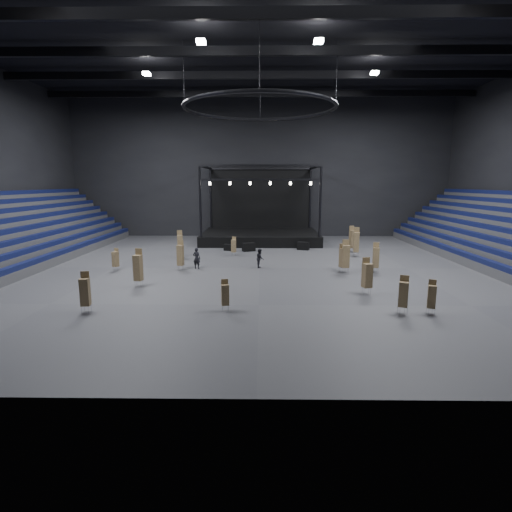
{
  "coord_description": "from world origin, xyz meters",
  "views": [
    {
      "loc": [
        0.15,
        -33.26,
        7.12
      ],
      "look_at": [
        -0.28,
        -2.0,
        1.4
      ],
      "focal_mm": 28.0,
      "sensor_mm": 36.0,
      "label": 1
    }
  ],
  "objects_px": {
    "chair_stack_3": "(432,296)",
    "flight_case_mid": "(249,247)",
    "flight_case_right": "(303,246)",
    "crew_member": "(260,258)",
    "chair_stack_5": "(356,242)",
    "chair_stack_11": "(85,291)",
    "chair_stack_2": "(138,267)",
    "stage": "(260,229)",
    "chair_stack_7": "(343,257)",
    "chair_stack_10": "(180,244)",
    "chair_stack_8": "(346,256)",
    "chair_stack_6": "(367,275)",
    "chair_stack_14": "(403,294)",
    "chair_stack_13": "(352,239)",
    "chair_stack_0": "(180,255)",
    "man_center": "(197,258)",
    "chair_stack_12": "(234,246)",
    "chair_stack_4": "(225,294)",
    "flight_case_left": "(229,247)",
    "chair_stack_1": "(116,259)",
    "chair_stack_9": "(376,257)"
  },
  "relations": [
    {
      "from": "chair_stack_3",
      "to": "flight_case_mid",
      "type": "bearing_deg",
      "value": 135.87
    },
    {
      "from": "chair_stack_6",
      "to": "chair_stack_10",
      "type": "xyz_separation_m",
      "value": [
        -14.63,
        12.33,
        0.11
      ]
    },
    {
      "from": "flight_case_right",
      "to": "chair_stack_0",
      "type": "bearing_deg",
      "value": -137.37
    },
    {
      "from": "stage",
      "to": "chair_stack_3",
      "type": "relative_size",
      "value": 7.3
    },
    {
      "from": "chair_stack_14",
      "to": "chair_stack_8",
      "type": "bearing_deg",
      "value": 117.01
    },
    {
      "from": "chair_stack_8",
      "to": "chair_stack_11",
      "type": "bearing_deg",
      "value": -148.31
    },
    {
      "from": "stage",
      "to": "chair_stack_11",
      "type": "relative_size",
      "value": 6.05
    },
    {
      "from": "flight_case_right",
      "to": "chair_stack_10",
      "type": "bearing_deg",
      "value": -157.26
    },
    {
      "from": "chair_stack_7",
      "to": "chair_stack_10",
      "type": "bearing_deg",
      "value": 137.36
    },
    {
      "from": "chair_stack_5",
      "to": "chair_stack_7",
      "type": "relative_size",
      "value": 1.24
    },
    {
      "from": "chair_stack_6",
      "to": "chair_stack_4",
      "type": "bearing_deg",
      "value": -173.77
    },
    {
      "from": "stage",
      "to": "chair_stack_9",
      "type": "bearing_deg",
      "value": -62.18
    },
    {
      "from": "flight_case_right",
      "to": "chair_stack_3",
      "type": "bearing_deg",
      "value": -77.31
    },
    {
      "from": "flight_case_left",
      "to": "chair_stack_9",
      "type": "height_order",
      "value": "chair_stack_9"
    },
    {
      "from": "chair_stack_0",
      "to": "chair_stack_11",
      "type": "bearing_deg",
      "value": -93.75
    },
    {
      "from": "flight_case_mid",
      "to": "chair_stack_14",
      "type": "xyz_separation_m",
      "value": [
        9.16,
        -20.53,
        0.71
      ]
    },
    {
      "from": "flight_case_right",
      "to": "chair_stack_2",
      "type": "relative_size",
      "value": 0.48
    },
    {
      "from": "stage",
      "to": "chair_stack_2",
      "type": "xyz_separation_m",
      "value": [
        -8.41,
        -22.54,
        -0.07
      ]
    },
    {
      "from": "chair_stack_9",
      "to": "chair_stack_13",
      "type": "xyz_separation_m",
      "value": [
        0.23,
        9.54,
        0.17
      ]
    },
    {
      "from": "flight_case_right",
      "to": "man_center",
      "type": "bearing_deg",
      "value": -135.42
    },
    {
      "from": "chair_stack_3",
      "to": "stage",
      "type": "bearing_deg",
      "value": 126.94
    },
    {
      "from": "flight_case_left",
      "to": "chair_stack_7",
      "type": "relative_size",
      "value": 0.44
    },
    {
      "from": "chair_stack_0",
      "to": "chair_stack_4",
      "type": "distance_m",
      "value": 11.71
    },
    {
      "from": "stage",
      "to": "chair_stack_10",
      "type": "distance_m",
      "value": 14.16
    },
    {
      "from": "man_center",
      "to": "crew_member",
      "type": "xyz_separation_m",
      "value": [
        5.33,
        0.51,
        -0.08
      ]
    },
    {
      "from": "flight_case_mid",
      "to": "chair_stack_6",
      "type": "height_order",
      "value": "chair_stack_6"
    },
    {
      "from": "flight_case_mid",
      "to": "chair_stack_2",
      "type": "relative_size",
      "value": 0.5
    },
    {
      "from": "chair_stack_13",
      "to": "chair_stack_6",
      "type": "bearing_deg",
      "value": -118.16
    },
    {
      "from": "chair_stack_5",
      "to": "chair_stack_10",
      "type": "xyz_separation_m",
      "value": [
        -17.1,
        -1.25,
        -0.09
      ]
    },
    {
      "from": "flight_case_mid",
      "to": "chair_stack_13",
      "type": "relative_size",
      "value": 0.48
    },
    {
      "from": "chair_stack_7",
      "to": "crew_member",
      "type": "relative_size",
      "value": 1.43
    },
    {
      "from": "chair_stack_1",
      "to": "chair_stack_14",
      "type": "relative_size",
      "value": 0.87
    },
    {
      "from": "chair_stack_3",
      "to": "chair_stack_8",
      "type": "height_order",
      "value": "chair_stack_8"
    },
    {
      "from": "stage",
      "to": "flight_case_mid",
      "type": "bearing_deg",
      "value": -98.86
    },
    {
      "from": "chair_stack_1",
      "to": "chair_stack_8",
      "type": "height_order",
      "value": "chair_stack_8"
    },
    {
      "from": "chair_stack_7",
      "to": "crew_member",
      "type": "distance_m",
      "value": 6.92
    },
    {
      "from": "chair_stack_6",
      "to": "chair_stack_14",
      "type": "xyz_separation_m",
      "value": [
        0.96,
        -3.98,
        -0.12
      ]
    },
    {
      "from": "chair_stack_3",
      "to": "crew_member",
      "type": "height_order",
      "value": "chair_stack_3"
    },
    {
      "from": "chair_stack_5",
      "to": "chair_stack_11",
      "type": "distance_m",
      "value": 25.94
    },
    {
      "from": "chair_stack_7",
      "to": "chair_stack_9",
      "type": "bearing_deg",
      "value": -23.52
    },
    {
      "from": "flight_case_right",
      "to": "crew_member",
      "type": "relative_size",
      "value": 0.79
    },
    {
      "from": "chair_stack_8",
      "to": "chair_stack_14",
      "type": "xyz_separation_m",
      "value": [
        1.06,
        -10.19,
        -0.25
      ]
    },
    {
      "from": "chair_stack_13",
      "to": "flight_case_right",
      "type": "bearing_deg",
      "value": 144.46
    },
    {
      "from": "stage",
      "to": "chair_stack_12",
      "type": "distance_m",
      "value": 10.7
    },
    {
      "from": "chair_stack_7",
      "to": "chair_stack_14",
      "type": "distance_m",
      "value": 10.63
    },
    {
      "from": "chair_stack_8",
      "to": "chair_stack_13",
      "type": "xyz_separation_m",
      "value": [
        2.71,
        9.8,
        0.03
      ]
    },
    {
      "from": "flight_case_left",
      "to": "man_center",
      "type": "xyz_separation_m",
      "value": [
        -1.96,
        -9.18,
        0.55
      ]
    },
    {
      "from": "flight_case_right",
      "to": "chair_stack_5",
      "type": "bearing_deg",
      "value": -39.3
    },
    {
      "from": "crew_member",
      "to": "chair_stack_12",
      "type": "bearing_deg",
      "value": 24.33
    },
    {
      "from": "chair_stack_3",
      "to": "flight_case_left",
      "type": "bearing_deg",
      "value": 140.0
    }
  ]
}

